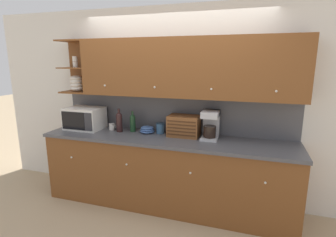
% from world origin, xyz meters
% --- Properties ---
extents(ground_plane, '(24.00, 24.00, 0.00)m').
position_xyz_m(ground_plane, '(0.00, 0.00, 0.00)').
color(ground_plane, tan).
extents(wall_back, '(5.63, 0.06, 2.60)m').
position_xyz_m(wall_back, '(0.00, 0.03, 1.30)').
color(wall_back, silver).
rests_on(wall_back, ground_plane).
extents(counter_unit, '(3.25, 0.67, 0.94)m').
position_xyz_m(counter_unit, '(-0.00, -0.32, 0.47)').
color(counter_unit, brown).
rests_on(counter_unit, ground_plane).
extents(backsplash_panel, '(3.23, 0.01, 0.51)m').
position_xyz_m(backsplash_panel, '(0.00, -0.01, 1.19)').
color(backsplash_panel, '#4C4C51').
rests_on(backsplash_panel, counter_unit).
extents(upper_cabinets, '(3.23, 0.34, 0.73)m').
position_xyz_m(upper_cabinets, '(0.15, -0.16, 1.81)').
color(upper_cabinets, brown).
rests_on(upper_cabinets, backsplash_panel).
extents(microwave, '(0.51, 0.38, 0.31)m').
position_xyz_m(microwave, '(-1.24, -0.26, 1.10)').
color(microwave, silver).
rests_on(microwave, counter_unit).
extents(mug, '(0.09, 0.08, 0.09)m').
position_xyz_m(mug, '(-0.84, -0.19, 0.99)').
color(mug, silver).
rests_on(mug, counter_unit).
extents(second_wine_bottle, '(0.09, 0.09, 0.33)m').
position_xyz_m(second_wine_bottle, '(-0.70, -0.25, 1.09)').
color(second_wine_bottle, black).
rests_on(second_wine_bottle, counter_unit).
extents(wine_bottle, '(0.08, 0.08, 0.29)m').
position_xyz_m(wine_bottle, '(-0.52, -0.18, 1.07)').
color(wine_bottle, '#19381E').
rests_on(wine_bottle, counter_unit).
extents(bowl_stack_on_counter, '(0.20, 0.20, 0.09)m').
position_xyz_m(bowl_stack_on_counter, '(-0.31, -0.19, 0.99)').
color(bowl_stack_on_counter, '#3D5B93').
rests_on(bowl_stack_on_counter, counter_unit).
extents(storage_canister, '(0.12, 0.12, 0.14)m').
position_xyz_m(storage_canister, '(-0.13, -0.16, 1.01)').
color(storage_canister, '#33567A').
rests_on(storage_canister, counter_unit).
extents(bread_box, '(0.40, 0.27, 0.27)m').
position_xyz_m(bread_box, '(0.20, -0.18, 1.08)').
color(bread_box, brown).
rests_on(bread_box, counter_unit).
extents(coffee_maker, '(0.20, 0.26, 0.36)m').
position_xyz_m(coffee_maker, '(0.55, -0.19, 1.13)').
color(coffee_maker, '#B7B7BC').
rests_on(coffee_maker, counter_unit).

